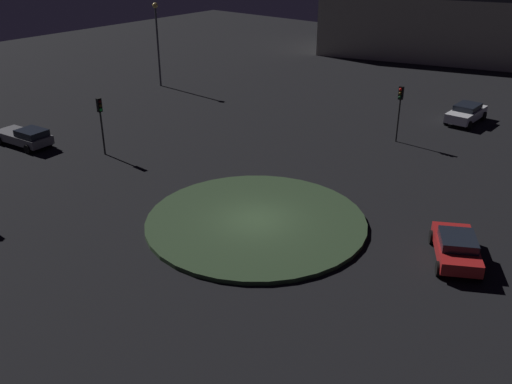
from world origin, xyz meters
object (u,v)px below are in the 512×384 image
(car_grey, at_px, (25,136))
(traffic_light_west, at_px, (400,103))
(store_building, at_px, (498,26))
(car_red, at_px, (456,247))
(streetlamp_southwest, at_px, (157,34))
(car_white, at_px, (466,113))
(traffic_light_south, at_px, (101,115))

(car_grey, relative_size, traffic_light_west, 1.14)
(store_building, bearing_deg, car_grey, 56.92)
(car_red, xyz_separation_m, streetlamp_southwest, (-12.53, -33.89, 4.15))
(car_white, bearing_deg, traffic_light_south, -35.75)
(traffic_light_west, height_order, streetlamp_southwest, streetlamp_southwest)
(traffic_light_south, xyz_separation_m, store_building, (-46.32, 9.71, 1.03))
(car_white, bearing_deg, traffic_light_west, -15.94)
(car_grey, relative_size, streetlamp_southwest, 0.59)
(car_white, bearing_deg, car_red, 19.93)
(car_white, distance_m, traffic_light_south, 27.25)
(streetlamp_southwest, bearing_deg, store_building, 147.30)
(car_white, xyz_separation_m, traffic_light_south, (22.04, -15.90, 1.98))
(traffic_light_west, relative_size, streetlamp_southwest, 0.52)
(traffic_light_west, xyz_separation_m, streetlamp_southwest, (0.14, -24.51, 2.03))
(car_red, xyz_separation_m, traffic_light_south, (1.96, -23.16, 2.04))
(car_grey, distance_m, traffic_light_west, 25.88)
(traffic_light_south, distance_m, store_building, 47.34)
(car_red, bearing_deg, store_building, 167.27)
(streetlamp_southwest, bearing_deg, car_red, 69.71)
(car_white, xyz_separation_m, car_red, (20.09, 7.26, -0.06))
(traffic_light_south, bearing_deg, car_white, 58.52)
(car_grey, bearing_deg, store_building, -113.52)
(car_red, distance_m, traffic_light_west, 15.91)
(car_grey, bearing_deg, traffic_light_west, -144.64)
(traffic_light_south, bearing_deg, car_grey, -151.54)
(car_grey, relative_size, car_red, 1.05)
(car_white, bearing_deg, streetlamp_southwest, -74.10)
(traffic_light_west, bearing_deg, store_building, -173.25)
(car_white, distance_m, store_building, 25.24)
(car_grey, xyz_separation_m, traffic_light_south, (-2.48, 5.53, 2.06))
(streetlamp_southwest, height_order, store_building, streetlamp_southwest)
(traffic_light_south, bearing_deg, traffic_light_west, 51.04)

